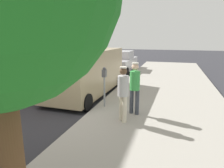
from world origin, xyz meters
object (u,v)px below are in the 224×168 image
parked_van (87,71)px  parked_sedan_ahead (121,62)px  parking_meter_near (104,80)px  pedestrian_in_green (135,85)px  pedestrian_in_gray (123,91)px

parked_van → parked_sedan_ahead: 7.11m
parking_meter_near → pedestrian_in_green: bearing=-19.0°
pedestrian_in_green → parked_sedan_ahead: bearing=107.1°
pedestrian_in_green → parking_meter_near: bearing=161.0°
pedestrian_in_gray → parked_van: (-2.51, 2.93, 0.01)m
pedestrian_in_gray → pedestrian_in_green: (0.22, 0.74, 0.03)m
parking_meter_near → parked_sedan_ahead: (-1.62, 8.86, -0.43)m
parked_sedan_ahead → pedestrian_in_green: bearing=-72.9°
parking_meter_near → parked_van: parked_van is taller
parking_meter_near → parked_van: (-1.50, 1.77, -0.03)m
pedestrian_in_gray → parked_sedan_ahead: (-2.63, 10.03, -0.40)m
pedestrian_in_green → parked_sedan_ahead: (-2.85, 9.29, -0.43)m
parking_meter_near → parked_sedan_ahead: parking_meter_near is taller
parked_van → pedestrian_in_green: bearing=-38.7°
pedestrian_in_gray → parked_sedan_ahead: 10.38m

